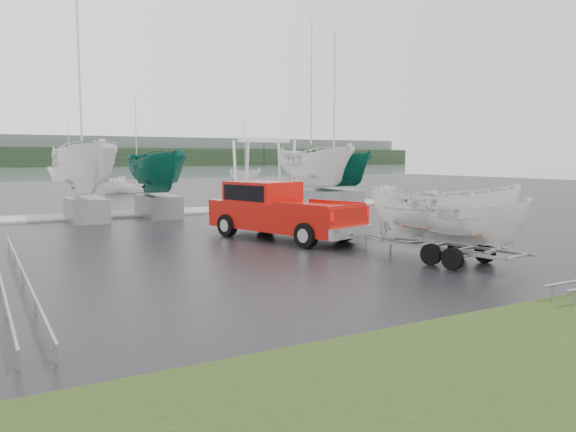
{
  "coord_description": "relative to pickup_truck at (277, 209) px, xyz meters",
  "views": [
    {
      "loc": [
        -9.68,
        -16.56,
        3.01
      ],
      "look_at": [
        -1.22,
        -1.53,
        1.2
      ],
      "focal_mm": 35.0,
      "sensor_mm": 36.0,
      "label": 1
    }
  ],
  "objects": [
    {
      "name": "ground_plane",
      "position": [
        -0.18,
        -1.8,
        -1.09
      ],
      "size": [
        120.0,
        120.0,
        0.0
      ],
      "primitive_type": "plane",
      "color": "black",
      "rests_on": "ground"
    },
    {
      "name": "pickup_truck",
      "position": [
        0.0,
        0.0,
        0.0
      ],
      "size": [
        3.88,
        6.65,
        2.09
      ],
      "rotation": [
        0.0,
        0.0,
        0.3
      ],
      "color": "#9F0F08",
      "rests_on": "ground"
    },
    {
      "name": "moored_boat_5",
      "position": [
        2.26,
        66.0,
        -1.09
      ],
      "size": [
        3.54,
        3.51,
        11.46
      ],
      "rotation": [
        0.0,
        0.0,
        5.16
      ],
      "color": "silver",
      "rests_on": "ground"
    },
    {
      "name": "far_hill",
      "position": [
        -0.18,
        176.2,
        3.91
      ],
      "size": [
        300.0,
        6.0,
        10.0
      ],
      "primitive_type": "cube",
      "color": "#4C5651",
      "rests_on": "ground"
    },
    {
      "name": "moored_boat_2",
      "position": [
        2.63,
        30.5,
        -1.09
      ],
      "size": [
        2.91,
        2.86,
        11.16
      ],
      "rotation": [
        0.0,
        0.0,
        1.8
      ],
      "color": "silver",
      "rests_on": "ground"
    },
    {
      "name": "trailer_hitched",
      "position": [
        1.95,
        -6.38,
        1.72
      ],
      "size": [
        2.22,
        3.79,
        5.19
      ],
      "rotation": [
        0.0,
        0.0,
        0.3
      ],
      "color": "gray",
      "rests_on": "ground"
    },
    {
      "name": "mast_rack_0",
      "position": [
        -9.18,
        -0.8,
        -0.74
      ],
      "size": [
        0.56,
        6.5,
        0.06
      ],
      "rotation": [
        0.0,
        0.0,
        1.57
      ],
      "color": "gray",
      "rests_on": "ground"
    },
    {
      "name": "treeline",
      "position": [
        -0.18,
        168.2,
        1.91
      ],
      "size": [
        300.0,
        8.0,
        6.0
      ],
      "primitive_type": "cube",
      "color": "black",
      "rests_on": "ground"
    },
    {
      "name": "moored_boat_3",
      "position": [
        21.21,
        48.16,
        -1.09
      ],
      "size": [
        2.71,
        2.77,
        11.23
      ],
      "rotation": [
        0.0,
        0.0,
        0.12
      ],
      "color": "silver",
      "rests_on": "ground"
    },
    {
      "name": "trailer_parked",
      "position": [
        2.0,
        -7.27,
        1.31
      ],
      "size": [
        1.87,
        3.75,
        4.41
      ],
      "rotation": [
        0.0,
        0.0,
        0.18
      ],
      "color": "gray",
      "rests_on": "ground"
    },
    {
      "name": "boat_hoist",
      "position": [
        5.17,
        11.2,
        1.58
      ],
      "size": [
        3.3,
        2.18,
        4.12
      ],
      "color": "silver",
      "rests_on": "ground"
    },
    {
      "name": "keelboat_3",
      "position": [
        9.29,
        9.51,
        2.45
      ],
      "size": [
        2.24,
        3.2,
        10.41
      ],
      "color": "gray",
      "rests_on": "ground"
    },
    {
      "name": "keelboat_2",
      "position": [
        7.48,
        9.21,
        2.99
      ],
      "size": [
        2.57,
        3.2,
        10.74
      ],
      "color": "gray",
      "rests_on": "ground"
    },
    {
      "name": "mast_rack_1",
      "position": [
        -9.18,
        -6.8,
        -0.74
      ],
      "size": [
        0.56,
        6.5,
        0.06
      ],
      "rotation": [
        0.0,
        0.0,
        1.57
      ],
      "color": "gray",
      "rests_on": "ground"
    },
    {
      "name": "keelboat_1",
      "position": [
        -1.75,
        9.4,
        2.43
      ],
      "size": [
        2.23,
        3.2,
        7.04
      ],
      "color": "gray",
      "rests_on": "ground"
    },
    {
      "name": "lake",
      "position": [
        -0.18,
        98.2,
        -1.1
      ],
      "size": [
        300.0,
        300.0,
        0.0
      ],
      "primitive_type": "plane",
      "color": "slate",
      "rests_on": "ground"
    },
    {
      "name": "dock",
      "position": [
        -0.18,
        11.2,
        -1.04
      ],
      "size": [
        30.0,
        3.0,
        0.12
      ],
      "primitive_type": "cube",
      "color": "#999994",
      "rests_on": "ground"
    },
    {
      "name": "keelboat_0",
      "position": [
        -5.25,
        9.21,
        3.06
      ],
      "size": [
        2.61,
        3.2,
        10.78
      ],
      "color": "gray",
      "rests_on": "ground"
    }
  ]
}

